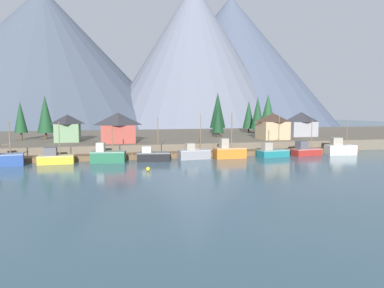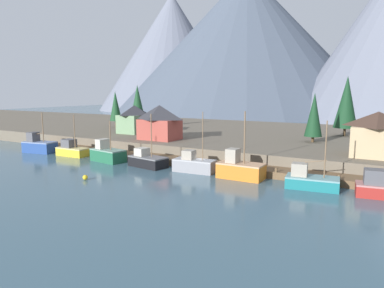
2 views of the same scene
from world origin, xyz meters
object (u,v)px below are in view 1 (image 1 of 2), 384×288
at_px(house_grey, 301,124).
at_px(house_red, 118,127).
at_px(fishing_boat_white, 340,148).
at_px(conifer_near_left, 45,114).
at_px(conifer_near_right, 268,112).
at_px(channel_buoy, 148,169).
at_px(house_green, 68,128).
at_px(conifer_back_left, 218,118).
at_px(conifer_centre, 20,117).
at_px(fishing_boat_red, 305,150).
at_px(fishing_boat_grey, 194,153).
at_px(conifer_mid_right, 218,110).
at_px(fishing_boat_black, 153,156).
at_px(fishing_boat_teal, 272,152).
at_px(fishing_boat_green, 108,156).
at_px(fishing_boat_blue, 3,159).
at_px(fishing_boat_orange, 229,151).
at_px(conifer_back_right, 249,115).
at_px(fishing_boat_yellow, 55,158).
at_px(house_tan, 273,126).

bearing_deg(house_grey, house_red, -171.27).
distance_m(fishing_boat_white, conifer_near_left, 71.30).
xyz_separation_m(conifer_near_right, channel_buoy, (-42.54, -45.13, -8.83)).
distance_m(house_green, conifer_near_left, 11.36).
relative_size(conifer_back_left, conifer_centre, 0.97).
bearing_deg(house_red, house_green, 151.42).
relative_size(fishing_boat_red, house_green, 1.07).
bearing_deg(fishing_boat_grey, conifer_mid_right, 61.17).
height_order(fishing_boat_black, fishing_boat_teal, fishing_boat_black).
height_order(fishing_boat_black, house_green, house_green).
xyz_separation_m(fishing_boat_black, house_grey, (43.65, 19.98, 4.90)).
bearing_deg(fishing_boat_green, fishing_boat_blue, -170.83).
bearing_deg(conifer_near_left, fishing_boat_green, -60.81).
distance_m(house_green, conifer_mid_right, 46.05).
xyz_separation_m(house_red, conifer_near_left, (-17.60, 15.13, 2.81)).
relative_size(fishing_boat_orange, house_grey, 1.19).
bearing_deg(house_red, conifer_back_right, 31.79).
distance_m(house_red, conifer_back_right, 49.45).
bearing_deg(channel_buoy, conifer_near_left, 119.44).
bearing_deg(house_red, conifer_centre, 151.09).
xyz_separation_m(fishing_boat_yellow, fishing_boat_grey, (26.22, -0.11, 0.05)).
distance_m(fishing_boat_teal, house_red, 34.12).
bearing_deg(conifer_back_left, fishing_boat_yellow, -149.23).
distance_m(fishing_boat_grey, channel_buoy, 15.55).
distance_m(house_tan, conifer_back_right, 25.67).
bearing_deg(fishing_boat_grey, conifer_centre, 142.47).
xyz_separation_m(fishing_boat_orange, fishing_boat_white, (25.90, -0.24, -0.03)).
distance_m(fishing_boat_blue, conifer_near_right, 75.53).
bearing_deg(conifer_back_right, fishing_boat_green, -139.13).
distance_m(fishing_boat_black, conifer_mid_right, 44.82).
bearing_deg(fishing_boat_black, fishing_boat_teal, 8.78).
distance_m(conifer_near_left, conifer_back_right, 60.58).
bearing_deg(house_green, channel_buoy, -62.38).
xyz_separation_m(fishing_boat_yellow, fishing_boat_black, (17.96, -0.60, -0.07)).
distance_m(fishing_boat_red, channel_buoy, 37.05).
xyz_separation_m(fishing_boat_green, conifer_back_left, (29.21, 23.58, 6.34)).
bearing_deg(conifer_mid_right, house_green, -156.95).
distance_m(fishing_boat_teal, conifer_centre, 60.13).
bearing_deg(fishing_boat_orange, fishing_boat_black, -178.31).
xyz_separation_m(fishing_boat_teal, conifer_near_right, (15.21, 34.05, 8.18)).
height_order(fishing_boat_green, fishing_boat_orange, fishing_boat_orange).
bearing_deg(channel_buoy, fishing_boat_orange, 32.66).
distance_m(fishing_boat_orange, conifer_mid_right, 38.07).
bearing_deg(fishing_boat_red, fishing_boat_grey, 171.49).
distance_m(fishing_boat_white, conifer_back_left, 32.04).
height_order(fishing_boat_blue, fishing_boat_black, fishing_boat_black).
height_order(conifer_near_right, conifer_centre, conifer_near_right).
bearing_deg(fishing_boat_grey, house_tan, 23.99).
relative_size(house_tan, conifer_centre, 0.73).
relative_size(house_red, conifer_centre, 0.82).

